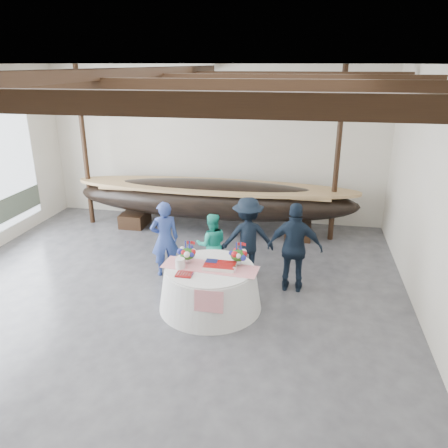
# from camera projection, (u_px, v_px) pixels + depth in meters

# --- Properties ---
(floor) EXTENTS (10.00, 12.00, 0.01)m
(floor) POSITION_uv_depth(u_px,v_px,m) (145.00, 322.00, 8.10)
(floor) COLOR #3D3D42
(floor) RESTS_ON ground
(wall_back) EXTENTS (10.00, 0.02, 4.50)m
(wall_back) POSITION_uv_depth(u_px,v_px,m) (213.00, 145.00, 12.84)
(wall_back) COLOR silver
(wall_back) RESTS_ON ground
(ceiling) EXTENTS (10.00, 12.00, 0.01)m
(ceiling) POSITION_uv_depth(u_px,v_px,m) (126.00, 64.00, 6.53)
(ceiling) COLOR white
(ceiling) RESTS_ON wall_back
(pavilion_structure) EXTENTS (9.80, 11.76, 4.50)m
(pavilion_structure) POSITION_uv_depth(u_px,v_px,m) (148.00, 95.00, 7.47)
(pavilion_structure) COLOR black
(pavilion_structure) RESTS_ON ground
(longboat_display) EXTENTS (7.94, 1.59, 1.49)m
(longboat_display) POSITION_uv_depth(u_px,v_px,m) (213.00, 199.00, 12.18)
(longboat_display) COLOR black
(longboat_display) RESTS_ON ground
(banquet_table) EXTENTS (2.00, 2.00, 0.86)m
(banquet_table) POSITION_uv_depth(u_px,v_px,m) (210.00, 287.00, 8.48)
(banquet_table) COLOR silver
(banquet_table) RESTS_ON ground
(tabletop_items) EXTENTS (1.89, 0.95, 0.40)m
(tabletop_items) POSITION_uv_depth(u_px,v_px,m) (210.00, 258.00, 8.37)
(tabletop_items) COLOR red
(tabletop_items) RESTS_ON banquet_table
(guest_woman_blue) EXTENTS (0.75, 0.65, 1.72)m
(guest_woman_blue) POSITION_uv_depth(u_px,v_px,m) (165.00, 239.00, 9.65)
(guest_woman_blue) COLOR navy
(guest_woman_blue) RESTS_ON ground
(guest_woman_teal) EXTENTS (0.82, 0.71, 1.44)m
(guest_woman_teal) POSITION_uv_depth(u_px,v_px,m) (212.00, 244.00, 9.72)
(guest_woman_teal) COLOR #21AB93
(guest_woman_teal) RESTS_ON ground
(guest_man_left) EXTENTS (1.33, 0.98, 1.83)m
(guest_man_left) POSITION_uv_depth(u_px,v_px,m) (248.00, 238.00, 9.58)
(guest_man_left) COLOR black
(guest_man_left) RESTS_ON ground
(guest_man_right) EXTENTS (1.14, 0.50, 1.92)m
(guest_man_right) POSITION_uv_depth(u_px,v_px,m) (295.00, 248.00, 8.94)
(guest_man_right) COLOR black
(guest_man_right) RESTS_ON ground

